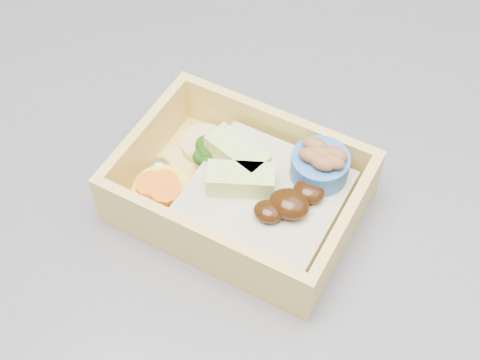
% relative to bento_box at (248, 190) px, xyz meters
% --- Properties ---
extents(bento_box, '(0.16, 0.12, 0.06)m').
position_rel_bento_box_xyz_m(bento_box, '(0.00, 0.00, 0.00)').
color(bento_box, '#E9C660').
rests_on(bento_box, island).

